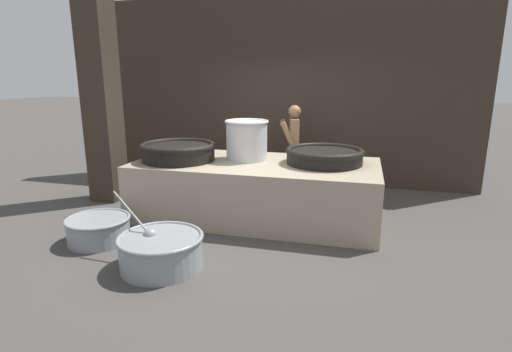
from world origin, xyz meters
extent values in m
plane|color=#474442|center=(0.00, 0.00, 0.00)|extent=(60.00, 60.00, 0.00)
cube|color=#382D23|center=(0.00, 2.22, 1.74)|extent=(7.10, 0.24, 3.48)
cube|color=#382D23|center=(-2.63, 0.24, 1.74)|extent=(0.46, 0.46, 3.48)
cube|color=tan|center=(0.00, 0.00, 0.41)|extent=(3.47, 1.62, 0.82)
cylinder|color=black|center=(-1.13, -0.17, 0.93)|extent=(1.06, 1.06, 0.22)
torus|color=black|center=(-1.13, -0.17, 1.04)|extent=(1.10, 1.10, 0.08)
cylinder|color=black|center=(0.96, 0.15, 0.91)|extent=(1.06, 1.06, 0.18)
torus|color=black|center=(0.96, 0.15, 1.00)|extent=(1.10, 1.10, 0.08)
cylinder|color=silver|center=(-0.18, 0.16, 1.10)|extent=(0.60, 0.60, 0.56)
torus|color=silver|center=(-0.18, 0.16, 1.38)|extent=(0.64, 0.64, 0.04)
cylinder|color=#8C6647|center=(0.34, 1.26, 0.38)|extent=(0.12, 0.12, 0.76)
cylinder|color=#8C6647|center=(0.31, 1.42, 0.38)|extent=(0.12, 0.12, 0.76)
cube|color=#722D4C|center=(0.32, 1.34, 0.53)|extent=(0.23, 0.26, 0.50)
cube|color=#8C6647|center=(0.32, 1.34, 1.04)|extent=(0.24, 0.48, 0.56)
cylinder|color=#8C6647|center=(0.28, 1.09, 1.04)|extent=(0.32, 0.15, 0.52)
cylinder|color=#8C6647|center=(0.18, 1.55, 1.04)|extent=(0.32, 0.15, 0.52)
sphere|color=#8C6647|center=(0.32, 1.34, 1.44)|extent=(0.22, 0.22, 0.22)
cylinder|color=gray|center=(-0.57, -1.84, 0.17)|extent=(0.88, 0.88, 0.35)
torus|color=gray|center=(-0.57, -1.84, 0.35)|extent=(0.93, 0.93, 0.04)
cylinder|color=orange|center=(-0.57, -1.84, 0.25)|extent=(0.78, 0.78, 0.09)
cylinder|color=orange|center=(-0.53, -1.89, 0.31)|extent=(0.05, 0.06, 0.04)
cylinder|color=orange|center=(-0.79, -1.69, 0.32)|extent=(0.05, 0.07, 0.04)
cylinder|color=orange|center=(-0.59, -1.83, 0.31)|extent=(0.05, 0.05, 0.04)
cylinder|color=orange|center=(-0.45, -1.75, 0.31)|extent=(0.05, 0.05, 0.04)
cylinder|color=orange|center=(-0.78, -2.03, 0.31)|extent=(0.05, 0.06, 0.03)
cylinder|color=orange|center=(-0.58, -1.94, 0.32)|extent=(0.05, 0.05, 0.04)
sphere|color=gray|center=(-0.72, -1.79, 0.34)|extent=(0.16, 0.16, 0.16)
cylinder|color=gray|center=(-0.99, -1.70, 0.54)|extent=(0.57, 0.22, 0.42)
cylinder|color=gray|center=(-1.67, -1.40, 0.15)|extent=(0.75, 0.75, 0.30)
torus|color=gray|center=(-1.67, -1.40, 0.30)|extent=(0.79, 0.79, 0.04)
cylinder|color=tan|center=(-1.67, -1.40, 0.22)|extent=(0.66, 0.66, 0.07)
camera|label=1|loc=(1.44, -5.43, 2.02)|focal=28.00mm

